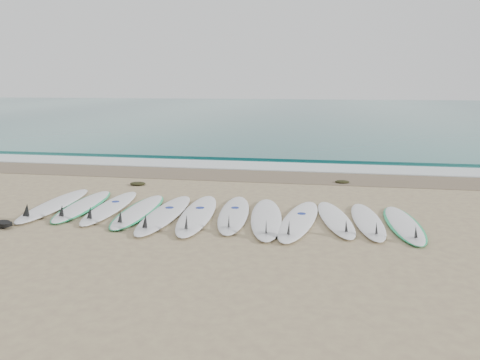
% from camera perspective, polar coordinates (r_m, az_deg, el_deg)
% --- Properties ---
extents(ground, '(120.00, 120.00, 0.00)m').
position_cam_1_polar(ground, '(9.08, -2.97, -4.49)').
color(ground, tan).
extents(ocean, '(120.00, 55.00, 0.03)m').
position_cam_1_polar(ocean, '(41.11, 7.23, 8.30)').
color(ocean, '#216B68').
rests_on(ocean, ground).
extents(wet_sand_band, '(120.00, 1.80, 0.01)m').
position_cam_1_polar(wet_sand_band, '(12.99, 1.05, 0.58)').
color(wet_sand_band, brown).
rests_on(wet_sand_band, ground).
extents(foam_band, '(120.00, 1.40, 0.04)m').
position_cam_1_polar(foam_band, '(14.35, 1.91, 1.72)').
color(foam_band, silver).
rests_on(foam_band, ground).
extents(wave_crest, '(120.00, 1.00, 0.10)m').
position_cam_1_polar(wave_crest, '(15.81, 2.67, 2.78)').
color(wave_crest, '#216B68').
rests_on(wave_crest, ground).
extents(surfboard_0, '(0.72, 2.83, 0.36)m').
position_cam_1_polar(surfboard_0, '(10.42, -21.82, -2.83)').
color(surfboard_0, white).
rests_on(surfboard_0, ground).
extents(surfboard_1, '(0.82, 2.63, 0.33)m').
position_cam_1_polar(surfboard_1, '(10.20, -18.65, -2.98)').
color(surfboard_1, white).
rests_on(surfboard_1, ground).
extents(surfboard_2, '(0.70, 2.70, 0.34)m').
position_cam_1_polar(surfboard_2, '(9.87, -15.64, -3.22)').
color(surfboard_2, white).
rests_on(surfboard_2, ground).
extents(surfboard_3, '(0.70, 2.59, 0.33)m').
position_cam_1_polar(surfboard_3, '(9.49, -12.31, -3.71)').
color(surfboard_3, white).
rests_on(surfboard_3, ground).
extents(surfboard_4, '(0.61, 2.87, 0.37)m').
position_cam_1_polar(surfboard_4, '(9.12, -9.29, -4.13)').
color(surfboard_4, white).
rests_on(surfboard_4, ground).
extents(surfboard_5, '(0.84, 2.94, 0.37)m').
position_cam_1_polar(surfboard_5, '(9.02, -5.29, -4.21)').
color(surfboard_5, white).
rests_on(surfboard_5, ground).
extents(surfboard_6, '(0.82, 2.75, 0.35)m').
position_cam_1_polar(surfboard_6, '(9.03, -0.79, -4.16)').
color(surfboard_6, silver).
rests_on(surfboard_6, ground).
extents(surfboard_7, '(0.89, 2.84, 0.36)m').
position_cam_1_polar(surfboard_7, '(8.77, 3.22, -4.66)').
color(surfboard_7, white).
rests_on(surfboard_7, ground).
extents(surfboard_8, '(0.91, 2.81, 0.35)m').
position_cam_1_polar(surfboard_8, '(8.69, 7.13, -4.89)').
color(surfboard_8, white).
rests_on(surfboard_8, ground).
extents(surfboard_9, '(0.93, 2.51, 0.31)m').
position_cam_1_polar(surfboard_9, '(8.91, 11.62, -4.68)').
color(surfboard_9, white).
rests_on(surfboard_9, ground).
extents(surfboard_10, '(0.67, 2.46, 0.31)m').
position_cam_1_polar(surfboard_10, '(8.91, 15.34, -4.86)').
color(surfboard_10, white).
rests_on(surfboard_10, ground).
extents(surfboard_11, '(0.70, 2.43, 0.31)m').
position_cam_1_polar(surfboard_11, '(8.94, 19.36, -5.12)').
color(surfboard_11, white).
rests_on(surfboard_11, ground).
extents(seaweed_near, '(0.40, 0.31, 0.08)m').
position_cam_1_polar(seaweed_near, '(12.05, -12.36, -0.43)').
color(seaweed_near, black).
rests_on(seaweed_near, ground).
extents(seaweed_far, '(0.37, 0.29, 0.07)m').
position_cam_1_polar(seaweed_far, '(12.29, 12.36, -0.21)').
color(seaweed_far, black).
rests_on(seaweed_far, ground).
extents(leash_coil, '(0.46, 0.36, 0.11)m').
position_cam_1_polar(leash_coil, '(9.45, -27.07, -4.84)').
color(leash_coil, black).
rests_on(leash_coil, ground).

